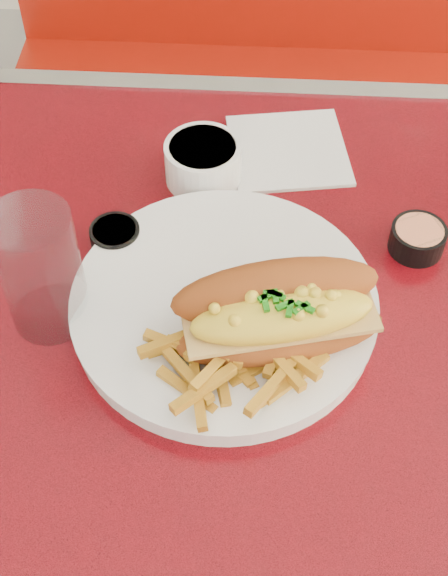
# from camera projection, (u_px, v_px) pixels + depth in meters

# --- Properties ---
(diner_table) EXTENTS (1.23, 0.83, 0.77)m
(diner_table) POSITION_uv_depth(u_px,v_px,m) (339.00, 423.00, 0.91)
(diner_table) COLOR red
(diner_table) RESTS_ON ground
(booth_bench_far) EXTENTS (1.20, 0.51, 0.90)m
(booth_bench_far) POSITION_uv_depth(u_px,v_px,m) (310.00, 158.00, 1.67)
(booth_bench_far) COLOR #9B170A
(booth_bench_far) RESTS_ON ground
(dinner_plate) EXTENTS (0.41, 0.41, 0.02)m
(dinner_plate) POSITION_uv_depth(u_px,v_px,m) (224.00, 305.00, 0.80)
(dinner_plate) COLOR white
(dinner_plate) RESTS_ON diner_table
(mac_hoagie) EXTENTS (0.21, 0.14, 0.09)m
(mac_hoagie) POSITION_uv_depth(u_px,v_px,m) (279.00, 313.00, 0.74)
(mac_hoagie) COLOR #9A4918
(mac_hoagie) RESTS_ON dinner_plate
(fries_pile) EXTENTS (0.15, 0.15, 0.04)m
(fries_pile) POSITION_uv_depth(u_px,v_px,m) (236.00, 352.00, 0.73)
(fries_pile) COLOR gold
(fries_pile) RESTS_ON dinner_plate
(fork) EXTENTS (0.07, 0.14, 0.00)m
(fork) POSITION_uv_depth(u_px,v_px,m) (286.00, 316.00, 0.78)
(fork) COLOR #BABABE
(fork) RESTS_ON dinner_plate
(gravy_ramekin) EXTENTS (0.12, 0.12, 0.05)m
(gravy_ramekin) POSITION_uv_depth(u_px,v_px,m) (203.00, 161.00, 0.91)
(gravy_ramekin) COLOR white
(gravy_ramekin) RESTS_ON diner_table
(sauce_cup_left) EXTENTS (0.06, 0.06, 0.03)m
(sauce_cup_left) POSITION_uv_depth(u_px,v_px,m) (115.00, 237.00, 0.85)
(sauce_cup_left) COLOR black
(sauce_cup_left) RESTS_ON diner_table
(sauce_cup_right) EXTENTS (0.06, 0.06, 0.03)m
(sauce_cup_right) POSITION_uv_depth(u_px,v_px,m) (418.00, 238.00, 0.85)
(sauce_cup_right) COLOR black
(sauce_cup_right) RESTS_ON diner_table
(water_tumbler) EXTENTS (0.08, 0.08, 0.14)m
(water_tumbler) POSITION_uv_depth(u_px,v_px,m) (41.00, 270.00, 0.75)
(water_tumbler) COLOR silver
(water_tumbler) RESTS_ON diner_table
(paper_napkin) EXTENTS (0.16, 0.16, 0.00)m
(paper_napkin) POSITION_uv_depth(u_px,v_px,m) (288.00, 150.00, 0.96)
(paper_napkin) COLOR white
(paper_napkin) RESTS_ON diner_table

